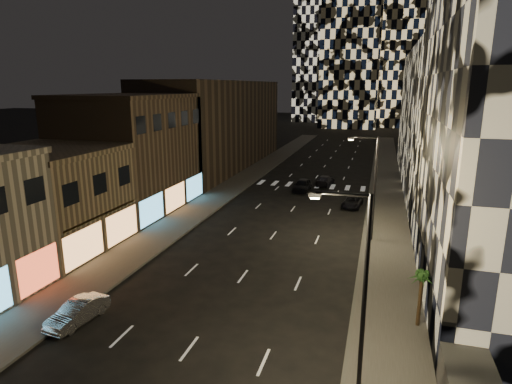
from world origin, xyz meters
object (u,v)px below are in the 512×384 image
Objects in this scene: streetlight_near at (359,282)px; car_dark_midlane at (302,185)px; car_dark_rightlane at (352,202)px; palm_tree at (422,280)px; car_dark_oncoming at (325,180)px; car_silver_parked at (78,312)px; streetlight_far at (372,181)px.

streetlight_near is 1.96× the size of car_dark_midlane.
car_dark_midlane is at bearing 144.81° from car_dark_rightlane.
car_dark_oncoming is at bearing 105.75° from palm_tree.
streetlight_near reaches higher than car_silver_parked.
car_dark_oncoming is at bearing 62.40° from car_dark_midlane.
palm_tree is (12.01, -30.09, 2.09)m from car_dark_midlane.
car_dark_rightlane is (6.74, -5.98, -0.21)m from car_dark_midlane.
car_dark_oncoming reaches higher than car_silver_parked.
car_dark_oncoming is 1.16× the size of car_dark_rightlane.
car_dark_oncoming is at bearing 119.94° from car_dark_rightlane.
car_dark_midlane is at bearing 62.87° from car_dark_oncoming.
streetlight_near is 2.18× the size of car_dark_rightlane.
streetlight_near reaches higher than car_dark_midlane.
car_dark_rightlane is at bearing 117.98° from car_dark_oncoming.
streetlight_near is 1.00× the size of streetlight_far.
streetlight_near reaches higher than car_dark_rightlane.
car_dark_oncoming is 35.42m from palm_tree.
streetlight_near is 1.87× the size of car_dark_oncoming.
car_dark_rightlane is (-2.13, 30.57, -4.78)m from streetlight_near.
car_dark_midlane reaches higher than car_dark_oncoming.
car_dark_midlane is at bearing 118.18° from streetlight_far.
streetlight_near is 16.33m from car_silver_parked.
palm_tree is at bearing 110.15° from car_dark_oncoming.
car_dark_midlane is 1.11× the size of car_dark_rightlane.
car_dark_midlane is 1.39× the size of palm_tree.
car_dark_rightlane is at bearing -37.62° from car_dark_midlane.
car_dark_oncoming is (2.42, 3.94, -0.08)m from car_dark_midlane.
palm_tree reaches higher than car_dark_oncoming.
car_silver_parked reaches higher than car_dark_rightlane.
streetlight_near is 20.00m from streetlight_far.
streetlight_far is at bearing 57.21° from car_silver_parked.
car_dark_oncoming is (9.10, 38.95, 0.05)m from car_silver_parked.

